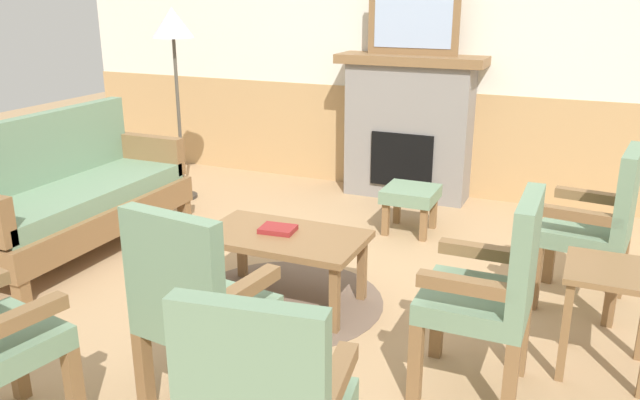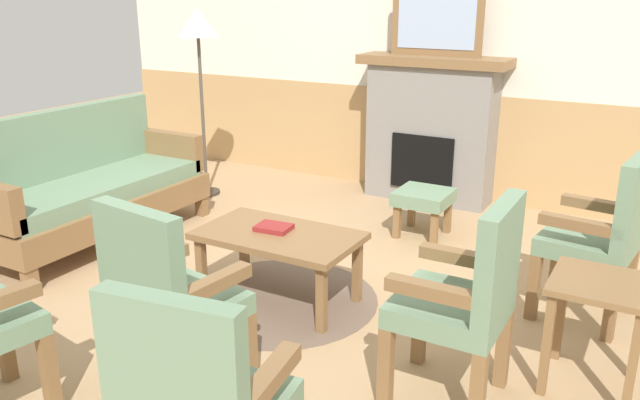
% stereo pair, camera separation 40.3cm
% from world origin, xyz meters
% --- Properties ---
extents(ground_plane, '(14.00, 14.00, 0.00)m').
position_xyz_m(ground_plane, '(0.00, 0.00, 0.00)').
color(ground_plane, tan).
extents(wall_back, '(7.20, 0.14, 2.70)m').
position_xyz_m(wall_back, '(0.00, 2.60, 1.31)').
color(wall_back, silver).
rests_on(wall_back, ground_plane).
extents(fireplace, '(1.30, 0.44, 1.28)m').
position_xyz_m(fireplace, '(0.00, 2.35, 0.65)').
color(fireplace, gray).
rests_on(fireplace, ground_plane).
extents(framed_picture, '(0.80, 0.04, 0.56)m').
position_xyz_m(framed_picture, '(0.00, 2.35, 1.56)').
color(framed_picture, brown).
rests_on(framed_picture, fireplace).
extents(couch, '(0.70, 1.80, 0.98)m').
position_xyz_m(couch, '(-1.85, 0.13, 0.40)').
color(couch, brown).
rests_on(couch, ground_plane).
extents(coffee_table, '(0.96, 0.56, 0.44)m').
position_xyz_m(coffee_table, '(-0.07, -0.03, 0.39)').
color(coffee_table, brown).
rests_on(coffee_table, ground_plane).
extents(round_rug, '(1.21, 1.21, 0.01)m').
position_xyz_m(round_rug, '(-0.07, -0.03, 0.00)').
color(round_rug, brown).
rests_on(round_rug, ground_plane).
extents(book_on_table, '(0.22, 0.18, 0.03)m').
position_xyz_m(book_on_table, '(-0.12, 0.00, 0.46)').
color(book_on_table, maroon).
rests_on(book_on_table, coffee_table).
extents(footstool, '(0.40, 0.40, 0.36)m').
position_xyz_m(footstool, '(0.29, 1.45, 0.28)').
color(footstool, brown).
rests_on(footstool, ground_plane).
extents(armchair_near_fireplace, '(0.53, 0.53, 0.98)m').
position_xyz_m(armchair_near_fireplace, '(1.63, 0.66, 0.54)').
color(armchair_near_fireplace, brown).
rests_on(armchair_near_fireplace, ground_plane).
extents(armchair_by_window_left, '(0.48, 0.48, 0.98)m').
position_xyz_m(armchair_by_window_left, '(1.21, -0.47, 0.54)').
color(armchair_by_window_left, brown).
rests_on(armchair_by_window_left, ground_plane).
extents(armchair_front_left, '(0.54, 0.54, 0.98)m').
position_xyz_m(armchair_front_left, '(0.07, -1.13, 0.54)').
color(armchair_front_left, brown).
rests_on(armchair_front_left, ground_plane).
extents(side_table, '(0.44, 0.44, 0.55)m').
position_xyz_m(side_table, '(1.71, -0.06, 0.43)').
color(side_table, brown).
rests_on(side_table, ground_plane).
extents(floor_lamp_by_couch, '(0.36, 0.36, 1.68)m').
position_xyz_m(floor_lamp_by_couch, '(-1.85, 1.47, 1.45)').
color(floor_lamp_by_couch, '#332D28').
rests_on(floor_lamp_by_couch, ground_plane).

